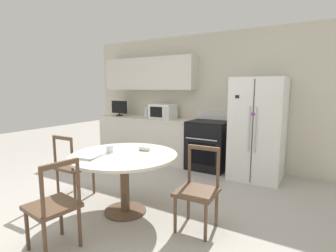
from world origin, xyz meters
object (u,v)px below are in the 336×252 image
Objects in this scene: counter_bottle at (146,113)px; dining_chair_near at (54,207)px; refrigerator at (258,129)px; countertop_tv at (119,108)px; dining_chair_right at (198,191)px; oven_range at (208,144)px; dining_chair_left at (73,167)px; candle_glass at (110,150)px; microwave at (163,111)px.

dining_chair_near is at bearing -69.59° from counter_bottle.
refrigerator reaches higher than countertop_tv.
refrigerator is at bearing -97.50° from dining_chair_right.
counter_bottle is 3.00m from dining_chair_right.
dining_chair_near is (-0.26, -3.15, -0.03)m from oven_range.
counter_bottle is 0.30× the size of dining_chair_left.
dining_chair_left is (-2.04, -2.16, -0.42)m from refrigerator.
dining_chair_left is at bearing 50.29° from dining_chair_near.
dining_chair_left is 10.16× the size of candle_glass.
oven_range is 3.97× the size of counter_bottle.
counter_bottle is 3.06× the size of candle_glass.
dining_chair_right is (0.74, -2.10, -0.03)m from oven_range.
oven_range is at bearing 2.60° from dining_chair_near.
dining_chair_left is at bearing -133.47° from refrigerator.
dining_chair_left is (-0.87, 0.93, 0.00)m from dining_chair_near.
counter_bottle is at bearing -45.90° from dining_chair_right.
refrigerator is 1.98m from microwave.
oven_range is 2.31m from candle_glass.
oven_range is (-0.91, 0.06, -0.39)m from refrigerator.
microwave is 1.16m from countertop_tv.
dining_chair_near is (0.79, -3.19, -0.62)m from microwave.
microwave reaches higher than oven_range.
refrigerator is 1.59× the size of oven_range.
refrigerator is 19.31× the size of candle_glass.
refrigerator reaches higher than microwave.
microwave is 1.21× the size of countertop_tv.
microwave is 0.56× the size of dining_chair_right.
countertop_tv reaches higher than oven_range.
refrigerator is at bearing 0.35° from counter_bottle.
dining_chair_near reaches higher than candle_glass.
refrigerator is at bearing -0.95° from countertop_tv.
oven_range is at bearing 3.22° from counter_bottle.
candle_glass is at bearing 5.14° from dining_chair_right.
counter_bottle is at bearing -161.50° from microwave.
countertop_tv is 0.46× the size of dining_chair_right.
dining_chair_right is (1.00, 1.06, 0.00)m from dining_chair_near.
countertop_tv reaches higher than candle_glass.
dining_chair_right is at bearing 7.84° from candle_glass.
counter_bottle reaches higher than dining_chair_near.
oven_range is at bearing -2.06° from microwave.
candle_glass is (-0.13, 0.90, 0.35)m from dining_chair_near.
refrigerator is 1.90× the size of dining_chair_right.
refrigerator is at bearing -2.99° from microwave.
microwave reaches higher than counter_bottle.
microwave is at bearing 86.17° from dining_chair_left.
dining_chair_left is at bearing -116.98° from oven_range.
microwave is at bearing 177.94° from oven_range.
dining_chair_right is (1.80, -2.13, -0.62)m from microwave.
dining_chair_near is at bearing -48.93° from dining_chair_left.
countertop_tv is (-3.13, 0.05, 0.23)m from refrigerator.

